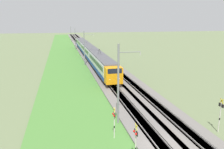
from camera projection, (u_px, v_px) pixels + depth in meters
ground_plane at (160, 147)px, 19.95m from camera, size 400.00×400.00×0.00m
ballast_main at (89, 58)px, 67.16m from camera, size 240.00×4.40×0.30m
ballast_adjacent at (101, 57)px, 68.01m from camera, size 240.00×4.40×0.30m
track_main at (89, 58)px, 67.16m from camera, size 240.00×1.57×0.45m
track_adjacent at (101, 57)px, 68.00m from camera, size 240.00×1.57×0.45m
grass_verge at (70, 59)px, 65.86m from camera, size 240.00×12.85×0.12m
passenger_train at (89, 51)px, 66.28m from camera, size 64.30×3.01×5.08m
crossing_signal_near at (136, 140)px, 17.03m from camera, size 0.70×0.23×3.56m
crossing_signal_far at (221, 112)px, 22.15m from camera, size 0.70×0.23×3.68m
crossing_signal_aux at (114, 120)px, 20.85m from camera, size 0.70×0.23×3.31m
catenary_mast_near at (119, 84)px, 23.38m from camera, size 0.22×2.56×8.96m
catenary_mast_mid at (85, 48)px, 55.01m from camera, size 0.22×2.56×8.78m
catenary_mast_far at (75, 39)px, 86.68m from camera, size 0.22×2.56×8.19m
catenary_mast_distant at (71, 34)px, 118.26m from camera, size 0.22×2.56×8.34m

